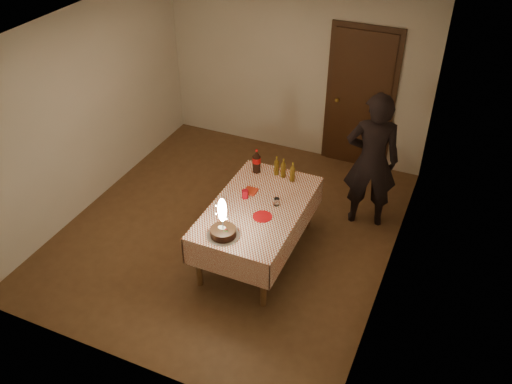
% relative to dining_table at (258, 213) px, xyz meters
% --- Properties ---
extents(ground, '(4.00, 4.50, 0.01)m').
position_rel_dining_table_xyz_m(ground, '(-0.51, 0.29, -0.63)').
color(ground, brown).
rests_on(ground, ground).
extents(room_shell, '(4.04, 4.54, 2.62)m').
position_rel_dining_table_xyz_m(room_shell, '(-0.47, 0.36, 1.03)').
color(room_shell, beige).
rests_on(room_shell, ground).
extents(dining_table, '(1.02, 1.72, 0.72)m').
position_rel_dining_table_xyz_m(dining_table, '(0.00, 0.00, 0.00)').
color(dining_table, brown).
rests_on(dining_table, ground).
extents(birthday_cake, '(0.35, 0.35, 0.48)m').
position_rel_dining_table_xyz_m(birthday_cake, '(-0.12, -0.63, 0.22)').
color(birthday_cake, white).
rests_on(birthday_cake, dining_table).
extents(red_plate, '(0.22, 0.22, 0.01)m').
position_rel_dining_table_xyz_m(red_plate, '(0.13, -0.17, 0.10)').
color(red_plate, red).
rests_on(red_plate, dining_table).
extents(red_cup, '(0.08, 0.08, 0.10)m').
position_rel_dining_table_xyz_m(red_cup, '(-0.20, 0.09, 0.15)').
color(red_cup, '#A50B18').
rests_on(red_cup, dining_table).
extents(clear_cup, '(0.07, 0.07, 0.09)m').
position_rel_dining_table_xyz_m(clear_cup, '(0.19, 0.10, 0.14)').
color(clear_cup, silver).
rests_on(clear_cup, dining_table).
extents(napkin_stack, '(0.15, 0.15, 0.02)m').
position_rel_dining_table_xyz_m(napkin_stack, '(-0.19, 0.22, 0.11)').
color(napkin_stack, '#B82C15').
rests_on(napkin_stack, dining_table).
extents(cola_bottle, '(0.10, 0.10, 0.32)m').
position_rel_dining_table_xyz_m(cola_bottle, '(-0.30, 0.65, 0.25)').
color(cola_bottle, black).
rests_on(cola_bottle, dining_table).
extents(amber_bottle_left, '(0.06, 0.06, 0.25)m').
position_rel_dining_table_xyz_m(amber_bottle_left, '(-0.05, 0.70, 0.22)').
color(amber_bottle_left, '#5C420F').
rests_on(amber_bottle_left, dining_table).
extents(amber_bottle_right, '(0.06, 0.06, 0.25)m').
position_rel_dining_table_xyz_m(amber_bottle_right, '(0.18, 0.64, 0.22)').
color(amber_bottle_right, '#5C420F').
rests_on(amber_bottle_right, dining_table).
extents(amber_bottle_mid, '(0.06, 0.06, 0.25)m').
position_rel_dining_table_xyz_m(amber_bottle_mid, '(0.04, 0.68, 0.22)').
color(amber_bottle_mid, '#5C420F').
rests_on(amber_bottle_mid, dining_table).
extents(photographer, '(0.75, 0.59, 1.82)m').
position_rel_dining_table_xyz_m(photographer, '(1.01, 1.18, 0.29)').
color(photographer, black).
rests_on(photographer, ground).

